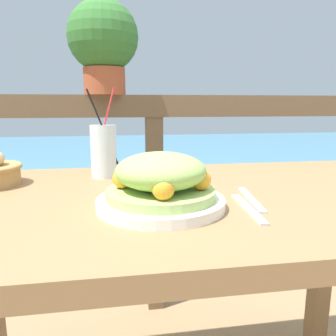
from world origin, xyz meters
name	(u,v)px	position (x,y,z in m)	size (l,w,h in m)	color
patio_table	(187,234)	(0.00, 0.00, 0.63)	(1.26, 0.70, 0.73)	#997047
railing_fence	(154,151)	(0.00, 0.67, 0.74)	(2.80, 0.08, 0.97)	brown
sea_backdrop	(130,167)	(0.00, 3.17, 0.19)	(12.00, 4.00, 0.38)	teal
salad_plate	(161,184)	(-0.08, -0.09, 0.78)	(0.26, 0.26, 0.11)	white
drink_glass	(104,151)	(-0.20, 0.21, 0.81)	(0.08, 0.07, 0.25)	silver
potted_plant	(103,42)	(-0.20, 0.67, 1.18)	(0.28, 0.28, 0.37)	#A34C2D
fork	(248,208)	(0.09, -0.13, 0.74)	(0.03, 0.18, 0.00)	silver
knife	(251,199)	(0.12, -0.08, 0.74)	(0.04, 0.18, 0.00)	silver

